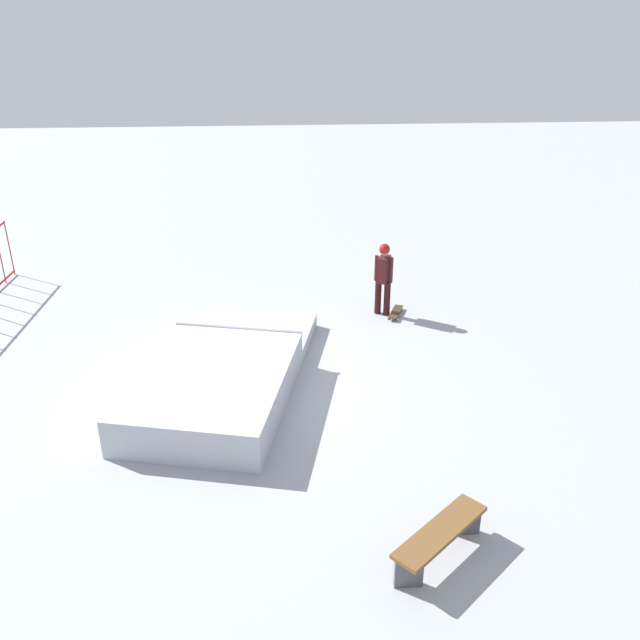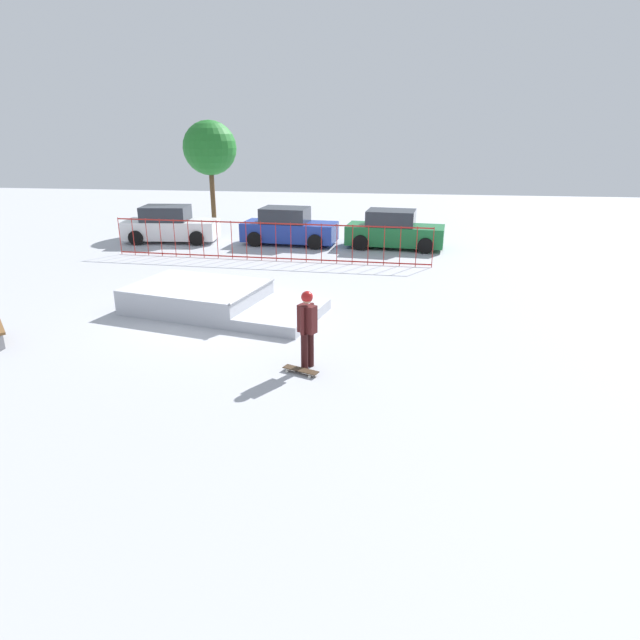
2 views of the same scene
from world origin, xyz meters
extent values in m
plane|color=#A8AAB2|center=(0.00, 0.00, 0.00)|extent=(60.00, 60.00, 0.00)
cube|color=#B0B3BB|center=(-0.72, 0.47, 0.35)|extent=(4.09, 3.34, 0.70)
cube|color=#B0B3BB|center=(1.91, -0.13, 0.15)|extent=(2.34, 2.94, 0.30)
cylinder|color=gray|center=(1.04, 0.07, 0.70)|extent=(0.66, 2.55, 0.08)
cylinder|color=black|center=(3.00, -3.27, 0.41)|extent=(0.15, 0.15, 0.82)
cylinder|color=black|center=(3.10, -3.07, 0.41)|extent=(0.15, 0.15, 0.82)
cube|color=#4C1919|center=(3.05, -3.17, 1.12)|extent=(0.44, 0.37, 0.60)
cylinder|color=#4C1919|center=(2.97, -3.33, 1.12)|extent=(0.09, 0.09, 0.60)
cylinder|color=#4C1919|center=(3.12, -3.02, 1.12)|extent=(0.09, 0.09, 0.60)
sphere|color=tan|center=(3.05, -3.17, 1.57)|extent=(0.22, 0.22, 0.22)
sphere|color=#A51919|center=(3.05, -3.17, 1.60)|extent=(0.25, 0.25, 0.25)
cube|color=#3F2D1E|center=(2.95, -3.48, 0.08)|extent=(0.82, 0.48, 0.02)
cylinder|color=silver|center=(2.65, -3.48, 0.03)|extent=(0.06, 0.05, 0.06)
cylinder|color=silver|center=(2.73, -3.27, 0.03)|extent=(0.06, 0.05, 0.06)
cylinder|color=silver|center=(3.16, -3.69, 0.03)|extent=(0.06, 0.05, 0.06)
cylinder|color=silver|center=(3.25, -3.48, 0.03)|extent=(0.06, 0.05, 0.06)
cylinder|color=maroon|center=(5.64, 6.34, 0.75)|extent=(0.03, 0.03, 1.50)
cylinder|color=maroon|center=(6.23, 6.31, 0.75)|extent=(0.03, 0.03, 1.50)
cube|color=brown|center=(-4.64, -2.75, 0.45)|extent=(1.36, 1.46, 0.06)
cube|color=#4C4C51|center=(-4.21, -3.23, 0.21)|extent=(0.08, 0.36, 0.42)
cube|color=#4C4C51|center=(-5.08, -2.26, 0.21)|extent=(0.08, 0.36, 0.42)
camera|label=1|loc=(-11.23, -0.74, 6.64)|focal=37.89mm
camera|label=2|loc=(4.75, -13.92, 4.93)|focal=30.82mm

